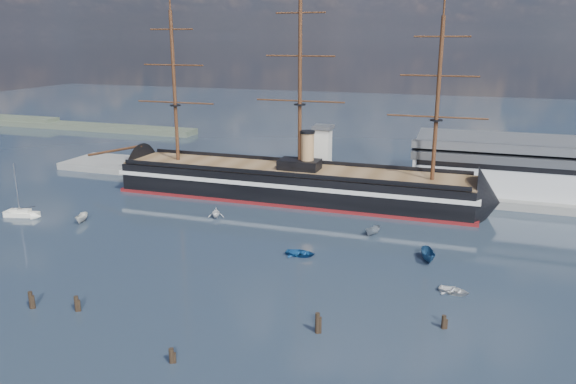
% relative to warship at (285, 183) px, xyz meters
% --- Properties ---
extents(ground, '(600.00, 600.00, 0.00)m').
position_rel_warship_xyz_m(ground, '(3.03, -20.00, -4.04)').
color(ground, '#2B3844').
rests_on(ground, ground).
extents(quay, '(180.00, 18.00, 2.00)m').
position_rel_warship_xyz_m(quay, '(13.03, 16.00, -4.04)').
color(quay, slate).
rests_on(quay, ground).
extents(warehouse, '(63.00, 21.00, 11.60)m').
position_rel_warship_xyz_m(warehouse, '(61.03, 20.00, 3.95)').
color(warehouse, '#B7BABC').
rests_on(warehouse, ground).
extents(quay_tower, '(5.00, 5.00, 15.00)m').
position_rel_warship_xyz_m(quay_tower, '(6.03, 13.00, 5.72)').
color(quay_tower, silver).
rests_on(quay_tower, ground).
extents(shoreline, '(120.00, 10.00, 4.00)m').
position_rel_warship_xyz_m(shoreline, '(-136.20, 75.00, -2.59)').
color(shoreline, '#3F4C38').
rests_on(shoreline, ground).
extents(warship, '(112.90, 16.47, 53.94)m').
position_rel_warship_xyz_m(warship, '(0.00, 0.00, 0.00)').
color(warship, black).
rests_on(warship, ground).
extents(sailboat, '(7.99, 4.07, 12.27)m').
position_rel_warship_xyz_m(sailboat, '(-51.69, -33.75, -3.26)').
color(sailboat, white).
rests_on(sailboat, ground).
extents(motorboat_a, '(6.14, 3.78, 2.31)m').
position_rel_warship_xyz_m(motorboat_a, '(-35.98, -32.74, -4.04)').
color(motorboat_a, silver).
rests_on(motorboat_a, ground).
extents(motorboat_b, '(1.52, 3.51, 1.61)m').
position_rel_warship_xyz_m(motorboat_b, '(15.50, -35.76, -4.04)').
color(motorboat_b, navy).
rests_on(motorboat_b, ground).
extents(motorboat_c, '(5.59, 3.94, 2.11)m').
position_rel_warship_xyz_m(motorboat_c, '(26.11, -20.04, -4.04)').
color(motorboat_c, slate).
rests_on(motorboat_c, ground).
extents(motorboat_d, '(7.17, 5.29, 2.41)m').
position_rel_warship_xyz_m(motorboat_d, '(-9.71, -19.83, -4.04)').
color(motorboat_d, white).
rests_on(motorboat_d, ground).
extents(motorboat_e, '(1.79, 3.17, 1.40)m').
position_rel_warship_xyz_m(motorboat_e, '(43.48, -42.93, -4.04)').
color(motorboat_e, silver).
rests_on(motorboat_e, ground).
extents(motorboat_f, '(7.24, 4.20, 2.73)m').
position_rel_warship_xyz_m(motorboat_f, '(38.24, -30.70, -4.04)').
color(motorboat_f, navy).
rests_on(motorboat_f, ground).
extents(piling_near_left, '(0.64, 0.64, 3.43)m').
position_rel_warship_xyz_m(piling_near_left, '(-16.32, -68.88, -4.04)').
color(piling_near_left, black).
rests_on(piling_near_left, ground).
extents(piling_near_mid, '(0.64, 0.64, 2.69)m').
position_rel_warship_xyz_m(piling_near_mid, '(11.13, -74.88, -4.04)').
color(piling_near_mid, black).
rests_on(piling_near_mid, ground).
extents(piling_near_right, '(0.64, 0.64, 3.72)m').
position_rel_warship_xyz_m(piling_near_right, '(26.34, -61.88, -4.04)').
color(piling_near_right, black).
rests_on(piling_near_right, ground).
extents(piling_far_right, '(0.64, 0.64, 2.71)m').
position_rel_warship_xyz_m(piling_far_right, '(42.68, -54.97, -4.04)').
color(piling_far_right, black).
rests_on(piling_far_right, ground).
extents(piling_extra, '(0.64, 0.64, 3.12)m').
position_rel_warship_xyz_m(piling_extra, '(-9.26, -67.38, -4.04)').
color(piling_extra, black).
rests_on(piling_extra, ground).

